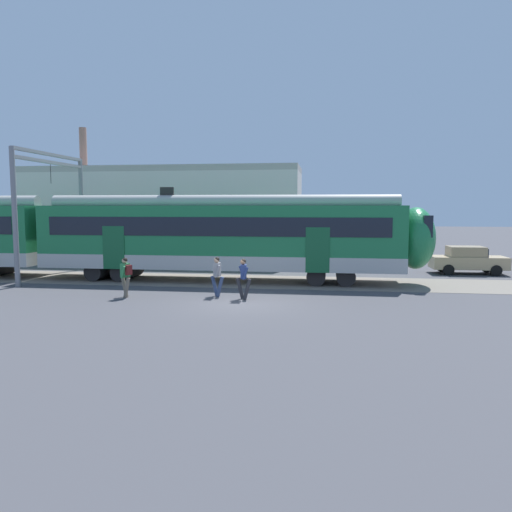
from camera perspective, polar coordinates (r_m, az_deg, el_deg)
ground_plane at (r=19.49m, az=-1.65°, el=-5.42°), size 160.00×160.00×0.00m
track_bed at (r=29.74m, az=-25.37°, el=-2.11°), size 80.00×4.40×0.01m
commuter_train at (r=28.24m, az=-21.36°, el=2.24°), size 38.05×3.07×4.73m
pedestrian_green at (r=21.22m, az=-14.67°, el=-1.98°), size 0.58×0.64×1.67m
pedestrian_grey at (r=20.82m, az=-4.47°, el=-2.03°), size 0.63×0.55×1.67m
pedestrian_navy at (r=20.10m, az=-1.44°, el=-2.30°), size 0.68×0.54×1.67m
parked_car_tan at (r=30.23m, az=23.04°, el=-0.42°), size 4.03×1.82×1.54m
catenary_gantry at (r=28.44m, az=-22.33°, el=6.38°), size 0.24×6.64×6.53m
background_building at (r=35.00m, az=-10.64°, el=4.68°), size 18.81×5.00×9.20m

